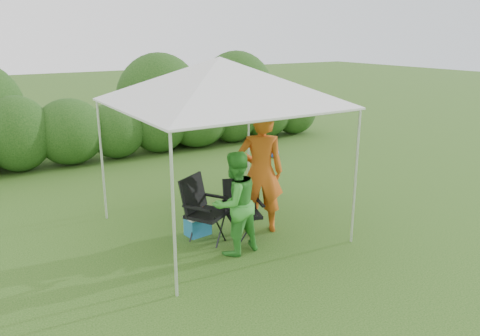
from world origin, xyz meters
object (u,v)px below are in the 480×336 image
woman (235,203)px  cooler (198,225)px  canopy (220,81)px  man (261,172)px  chair_left (201,205)px  chair_right (242,205)px

woman → cooler: 1.07m
canopy → man: size_ratio=1.53×
woman → cooler: size_ratio=3.67×
canopy → cooler: 2.34m
man → chair_left: bearing=21.8°
canopy → man: (0.54, -0.36, -1.45)m
cooler → woman: bearing=-84.2°
canopy → chair_left: size_ratio=2.97×
man → canopy: bearing=-3.2°
chair_left → woman: (0.23, -0.64, 0.19)m
chair_left → woman: bearing=-101.4°
chair_left → cooler: size_ratio=2.46×
woman → cooler: bearing=-85.1°
chair_right → chair_left: 0.65m
man → woman: (-0.78, -0.48, -0.23)m
woman → canopy: bearing=-113.9°
woman → chair_right: bearing=-139.6°
chair_right → chair_left: chair_left is taller
chair_left → woman: woman is taller
chair_left → cooler: bearing=49.8°
canopy → cooler: (-0.44, 0.02, -2.30)m
chair_right → chair_left: size_ratio=0.90×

